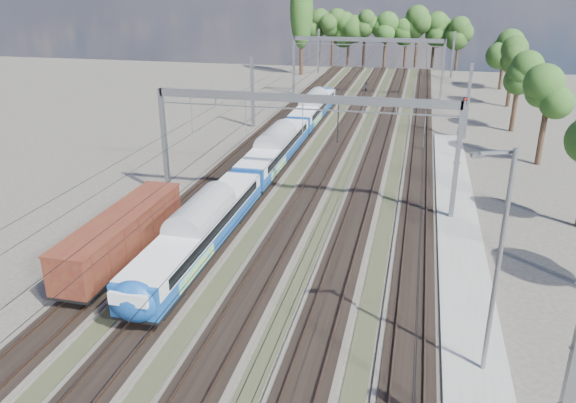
% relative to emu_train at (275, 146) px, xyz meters
% --- Properties ---
extents(track_bed, '(21.00, 130.00, 0.34)m').
position_rel_emu_train_xyz_m(track_bed, '(4.50, 6.19, -2.24)').
color(track_bed, '#47423A').
rests_on(track_bed, ground).
extents(platform, '(3.00, 70.00, 0.30)m').
position_rel_emu_train_xyz_m(platform, '(16.50, -18.81, -2.19)').
color(platform, gray).
rests_on(platform, ground).
extents(catenary, '(25.65, 130.00, 9.00)m').
position_rel_emu_train_xyz_m(catenary, '(4.83, 13.87, 4.06)').
color(catenary, gray).
rests_on(catenary, ground).
extents(tree_belt, '(38.93, 97.72, 11.63)m').
position_rel_emu_train_xyz_m(tree_belt, '(11.11, 56.62, 5.65)').
color(tree_belt, black).
rests_on(tree_belt, ground).
extents(poplar, '(4.40, 4.40, 19.04)m').
position_rel_emu_train_xyz_m(poplar, '(-10.00, 59.19, 9.55)').
color(poplar, black).
rests_on(poplar, ground).
extents(emu_train, '(2.72, 57.63, 3.98)m').
position_rel_emu_train_xyz_m(emu_train, '(0.00, 0.00, 0.00)').
color(emu_train, black).
rests_on(emu_train, ground).
extents(freight_boxcar, '(2.58, 12.47, 3.22)m').
position_rel_emu_train_xyz_m(freight_boxcar, '(-4.50, -20.85, -0.38)').
color(freight_boxcar, black).
rests_on(freight_boxcar, ground).
extents(worker, '(0.61, 0.74, 1.72)m').
position_rel_emu_train_xyz_m(worker, '(4.38, 42.65, -1.48)').
color(worker, black).
rests_on(worker, ground).
extents(signal_near, '(0.32, 0.29, 5.23)m').
position_rel_emu_train_xyz_m(signal_near, '(4.49, 10.27, 0.97)').
color(signal_near, black).
rests_on(signal_near, ground).
extents(signal_far, '(0.42, 0.38, 6.36)m').
position_rel_emu_train_xyz_m(signal_far, '(17.33, 7.37, 1.68)').
color(signal_far, black).
rests_on(signal_far, ground).
extents(lamp_post, '(1.80, 0.67, 10.71)m').
position_rel_emu_train_xyz_m(lamp_post, '(16.70, -27.08, 3.50)').
color(lamp_post, gray).
rests_on(lamp_post, ground).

